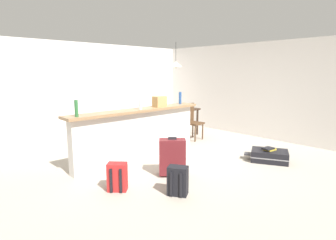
# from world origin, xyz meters

# --- Properties ---
(ground_plane) EXTENTS (13.00, 13.00, 0.05)m
(ground_plane) POSITION_xyz_m (0.00, 0.00, -0.03)
(ground_plane) COLOR #ADA393
(wall_back) EXTENTS (6.60, 0.10, 2.50)m
(wall_back) POSITION_xyz_m (0.00, 3.05, 1.25)
(wall_back) COLOR silver
(wall_back) RESTS_ON ground_plane
(wall_right) EXTENTS (0.10, 6.00, 2.50)m
(wall_right) POSITION_xyz_m (3.05, 0.30, 1.25)
(wall_right) COLOR silver
(wall_right) RESTS_ON ground_plane
(partition_half_wall) EXTENTS (2.80, 0.20, 0.97)m
(partition_half_wall) POSITION_xyz_m (-0.52, 0.32, 0.49)
(partition_half_wall) COLOR silver
(partition_half_wall) RESTS_ON ground_plane
(bar_countertop) EXTENTS (2.96, 0.40, 0.05)m
(bar_countertop) POSITION_xyz_m (-0.52, 0.32, 1.00)
(bar_countertop) COLOR #93704C
(bar_countertop) RESTS_ON partition_half_wall
(bottle_green) EXTENTS (0.06, 0.06, 0.27)m
(bottle_green) POSITION_xyz_m (-1.81, 0.25, 1.16)
(bottle_green) COLOR #2D6B38
(bottle_green) RESTS_ON bar_countertop
(bottle_clear) EXTENTS (0.07, 0.07, 0.26)m
(bottle_clear) POSITION_xyz_m (-0.53, 0.24, 1.15)
(bottle_clear) COLOR silver
(bottle_clear) RESTS_ON bar_countertop
(bottle_blue) EXTENTS (0.06, 0.06, 0.27)m
(bottle_blue) POSITION_xyz_m (0.69, 0.36, 1.16)
(bottle_blue) COLOR #284C89
(bottle_blue) RESTS_ON bar_countertop
(grocery_bag) EXTENTS (0.26, 0.18, 0.22)m
(grocery_bag) POSITION_xyz_m (-0.00, 0.28, 1.13)
(grocery_bag) COLOR tan
(grocery_bag) RESTS_ON bar_countertop
(dining_table) EXTENTS (1.10, 0.80, 0.74)m
(dining_table) POSITION_xyz_m (1.55, 1.34, 0.65)
(dining_table) COLOR #332319
(dining_table) RESTS_ON ground_plane
(dining_chair_near_partition) EXTENTS (0.43, 0.43, 0.93)m
(dining_chair_near_partition) POSITION_xyz_m (1.53, 0.75, 0.52)
(dining_chair_near_partition) COLOR #4C331E
(dining_chair_near_partition) RESTS_ON ground_plane
(pendant_lamp) EXTENTS (0.34, 0.34, 0.68)m
(pendant_lamp) POSITION_xyz_m (1.52, 1.34, 1.94)
(pendant_lamp) COLOR black
(suitcase_flat_black) EXTENTS (0.75, 0.89, 0.22)m
(suitcase_flat_black) POSITION_xyz_m (1.29, -1.52, 0.11)
(suitcase_flat_black) COLOR black
(suitcase_flat_black) RESTS_ON ground_plane
(backpack_red) EXTENTS (0.34, 0.34, 0.42)m
(backpack_red) POSITION_xyz_m (-1.63, -0.62, 0.20)
(backpack_red) COLOR red
(backpack_red) RESTS_ON ground_plane
(suitcase_upright_maroon) EXTENTS (0.49, 0.47, 0.67)m
(suitcase_upright_maroon) POSITION_xyz_m (-0.62, -0.75, 0.33)
(suitcase_upright_maroon) COLOR maroon
(suitcase_upright_maroon) RESTS_ON ground_plane
(backpack_black) EXTENTS (0.33, 0.33, 0.42)m
(backpack_black) POSITION_xyz_m (-1.08, -1.34, 0.20)
(backpack_black) COLOR black
(backpack_black) RESTS_ON ground_plane
(book_stack) EXTENTS (0.30, 0.20, 0.06)m
(book_stack) POSITION_xyz_m (1.29, -1.51, 0.25)
(book_stack) COLOR gold
(book_stack) RESTS_ON suitcase_flat_black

